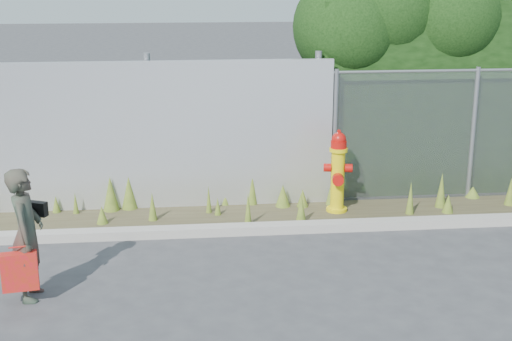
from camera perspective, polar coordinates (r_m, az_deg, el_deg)
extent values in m
plane|color=#3A3A3D|center=(8.11, 3.16, -9.49)|extent=(80.00, 80.00, 0.00)
cube|color=#9D988E|center=(9.73, 1.52, -4.63)|extent=(16.00, 0.22, 0.12)
cube|color=#403925|center=(10.31, 1.09, -3.75)|extent=(16.00, 1.20, 0.01)
cone|color=#526C20|center=(10.19, -8.28, -2.92)|extent=(0.13, 0.13, 0.43)
cone|color=#526C20|center=(11.39, 19.68, -1.64)|extent=(0.16, 0.16, 0.44)
cone|color=#526C20|center=(10.75, -0.30, -1.52)|extent=(0.15, 0.15, 0.50)
cone|color=#526C20|center=(9.88, -0.64, -3.16)|extent=(0.11, 0.11, 0.49)
cone|color=#526C20|center=(10.83, -15.70, -2.68)|extent=(0.12, 0.12, 0.26)
cone|color=#526C20|center=(10.01, 3.64, -3.09)|extent=(0.15, 0.15, 0.43)
cone|color=#526C20|center=(11.62, 16.94, -1.71)|extent=(0.24, 0.24, 0.18)
cone|color=#526C20|center=(10.70, -14.24, -2.61)|extent=(0.09, 0.09, 0.33)
cone|color=#526C20|center=(10.57, 12.25, -2.23)|extent=(0.12, 0.12, 0.49)
cone|color=#526C20|center=(10.72, -10.12, -1.82)|extent=(0.23, 0.23, 0.50)
cone|color=#526C20|center=(10.77, -2.49, -2.28)|extent=(0.12, 0.12, 0.22)
cone|color=#526C20|center=(10.34, -3.08, -2.95)|extent=(0.10, 0.10, 0.27)
cone|color=#526C20|center=(10.69, 3.75, -2.28)|extent=(0.18, 0.18, 0.28)
cone|color=#526C20|center=(10.68, 2.16, -2.08)|extent=(0.23, 0.23, 0.35)
cone|color=#526C20|center=(10.69, -11.55, -1.90)|extent=(0.24, 0.24, 0.52)
cone|color=#526C20|center=(10.79, 15.11, -2.63)|extent=(0.17, 0.17, 0.29)
cone|color=#526C20|center=(10.21, -12.21, -3.57)|extent=(0.17, 0.17, 0.26)
cone|color=#526C20|center=(10.80, 6.11, -1.68)|extent=(0.19, 0.19, 0.45)
cone|color=#526C20|center=(10.96, 14.60, -1.60)|extent=(0.16, 0.16, 0.54)
cone|color=#526C20|center=(10.41, -3.80, -2.38)|extent=(0.08, 0.08, 0.42)
cube|color=silver|center=(10.70, -16.84, 2.42)|extent=(8.50, 0.08, 2.20)
cylinder|color=gray|center=(10.62, -8.51, 3.11)|extent=(0.10, 0.10, 2.30)
cylinder|color=gray|center=(10.79, 4.89, 3.44)|extent=(0.10, 0.10, 2.30)
cylinder|color=gray|center=(10.75, 6.30, 2.67)|extent=(0.07, 0.07, 2.05)
cylinder|color=gray|center=(11.40, 16.95, 2.82)|extent=(0.07, 0.07, 2.05)
sphere|color=black|center=(11.38, 7.28, 11.32)|extent=(1.69, 1.69, 1.69)
sphere|color=black|center=(11.54, 10.42, 12.64)|extent=(1.65, 1.65, 1.65)
sphere|color=black|center=(11.82, 15.13, 11.98)|extent=(1.71, 1.71, 1.71)
sphere|color=black|center=(12.35, 17.87, 10.94)|extent=(1.24, 1.24, 1.24)
cylinder|color=yellow|center=(10.59, 6.46, -3.15)|extent=(0.31, 0.31, 0.07)
cylinder|color=yellow|center=(10.45, 6.53, -0.91)|extent=(0.20, 0.20, 0.93)
cylinder|color=yellow|center=(10.32, 6.62, 1.67)|extent=(0.26, 0.26, 0.05)
cylinder|color=#B20F0A|center=(10.31, 6.63, 2.08)|extent=(0.23, 0.23, 0.11)
sphere|color=#B20F0A|center=(10.29, 6.64, 2.49)|extent=(0.21, 0.21, 0.21)
cylinder|color=#B20F0A|center=(10.26, 6.66, 3.09)|extent=(0.05, 0.05, 0.05)
cylinder|color=#B20F0A|center=(10.36, 5.74, 0.19)|extent=(0.11, 0.12, 0.12)
cylinder|color=#B20F0A|center=(10.43, 7.39, 0.23)|extent=(0.11, 0.12, 0.12)
cylinder|color=#B20F0A|center=(10.29, 6.73, -0.72)|extent=(0.16, 0.13, 0.16)
imported|color=#0E5A41|center=(8.02, -17.87, -4.88)|extent=(0.36, 0.54, 1.47)
cube|color=#B1320A|center=(7.98, -18.38, -7.67)|extent=(0.37, 0.14, 0.41)
cylinder|color=#B1320A|center=(7.88, -18.56, -5.83)|extent=(0.18, 0.02, 0.02)
cube|color=black|center=(8.17, -17.07, -2.95)|extent=(0.21, 0.09, 0.16)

